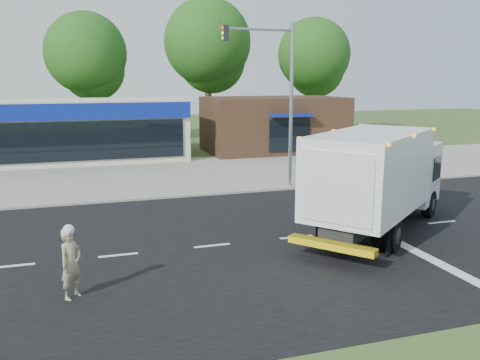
% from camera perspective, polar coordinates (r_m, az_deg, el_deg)
% --- Properties ---
extents(ground, '(120.00, 120.00, 0.00)m').
position_cam_1_polar(ground, '(17.71, 6.34, -6.43)').
color(ground, '#385123').
rests_on(ground, ground).
extents(road_asphalt, '(60.00, 14.00, 0.02)m').
position_cam_1_polar(road_asphalt, '(17.70, 6.34, -6.41)').
color(road_asphalt, black).
rests_on(road_asphalt, ground).
extents(sidewalk, '(60.00, 2.40, 0.12)m').
position_cam_1_polar(sidewalk, '(25.14, -1.26, -0.86)').
color(sidewalk, gray).
rests_on(sidewalk, ground).
extents(parking_apron, '(60.00, 9.00, 0.02)m').
position_cam_1_polar(parking_apron, '(30.65, -4.34, 1.24)').
color(parking_apron, gray).
rests_on(parking_apron, ground).
extents(lane_markings, '(55.20, 7.00, 0.01)m').
position_cam_1_polar(lane_markings, '(17.15, 12.35, -7.16)').
color(lane_markings, silver).
rests_on(lane_markings, road_asphalt).
extents(ems_box_truck, '(8.03, 7.13, 3.66)m').
position_cam_1_polar(ems_box_truck, '(18.32, 15.31, 0.65)').
color(ems_box_truck, black).
rests_on(ems_box_truck, ground).
extents(emergency_worker, '(0.76, 0.77, 1.90)m').
position_cam_1_polar(emergency_worker, '(13.35, -18.47, -8.76)').
color(emergency_worker, tan).
rests_on(emergency_worker, ground).
extents(retail_strip_mall, '(18.00, 6.20, 4.00)m').
position_cam_1_polar(retail_strip_mall, '(35.51, -21.04, 5.17)').
color(retail_strip_mall, beige).
rests_on(retail_strip_mall, ground).
extents(brown_storefront, '(10.00, 6.70, 4.00)m').
position_cam_1_polar(brown_storefront, '(38.15, 3.82, 6.27)').
color(brown_storefront, '#382316').
rests_on(brown_storefront, ground).
extents(traffic_signal_pole, '(3.51, 0.25, 8.00)m').
position_cam_1_polar(traffic_signal_pole, '(24.78, 4.40, 10.27)').
color(traffic_signal_pole, gray).
rests_on(traffic_signal_pole, ground).
extents(background_trees, '(36.77, 7.39, 12.10)m').
position_cam_1_polar(background_trees, '(44.00, -10.03, 13.82)').
color(background_trees, '#332114').
rests_on(background_trees, ground).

